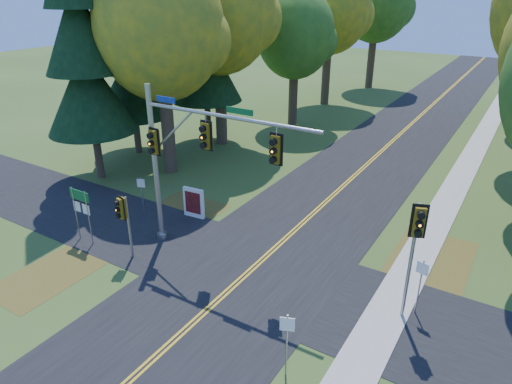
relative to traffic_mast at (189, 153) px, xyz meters
The scene contains 25 objects.
ground 6.34m from the traffic_mast, 31.31° to the right, with size 160.00×160.00×0.00m, color #33501C.
road_main 6.34m from the traffic_mast, 31.31° to the right, with size 8.00×160.00×0.02m, color black.
road_cross 6.02m from the traffic_mast, ahead, with size 60.00×6.00×0.02m, color black.
centerline_left 6.27m from the traffic_mast, 32.12° to the right, with size 0.10×160.00×0.01m, color gold.
centerline_right 6.38m from the traffic_mast, 30.55° to the right, with size 0.10×160.00×0.01m, color gold.
sidewalk_east 10.89m from the traffic_mast, 11.80° to the right, with size 1.60×160.00×0.06m, color #9E998E.
leaf_patch_w_near 6.36m from the traffic_mast, 148.10° to the left, with size 4.00×6.00×0.00m, color brown.
leaf_patch_e 11.95m from the traffic_mast, 21.85° to the left, with size 3.50×8.00×0.00m, color brown.
leaf_patch_w_far 8.28m from the traffic_mast, 130.57° to the right, with size 3.00×5.00×0.00m, color brown.
tree_w_a 11.68m from the traffic_mast, 136.78° to the left, with size 8.00×8.00×14.15m.
tree_w_b 17.46m from the traffic_mast, 120.64° to the left, with size 8.60×8.60×15.38m.
tree_w_c 23.54m from the traffic_mast, 105.63° to the left, with size 6.80×6.80×11.91m.
tree_w_d 32.30m from the traffic_mast, 102.44° to the left, with size 8.20×8.20×14.56m.
tree_w_e 42.79m from the traffic_mast, 97.68° to the left, with size 8.40×8.40×14.97m.
pine_a 12.64m from the traffic_mast, 160.31° to the left, with size 5.60×5.60×19.48m.
pine_b 15.93m from the traffic_mast, 144.72° to the left, with size 5.60×5.60×17.31m.
pine_c 17.70m from the traffic_mast, 124.82° to the left, with size 5.60×5.60×20.56m.
traffic_mast is the anchor object (origin of this frame).
east_signal_pole 10.13m from the traffic_mast, ahead, with size 0.56×0.67×5.03m.
ped_signal_pole 4.11m from the traffic_mast, 135.99° to the right, with size 0.50×0.60×3.25m.
route_sign_cluster 6.45m from the traffic_mast, 157.73° to the right, with size 1.35×0.08×2.89m.
info_kiosk 5.53m from the traffic_mast, 128.97° to the left, with size 1.27×0.29×1.75m.
reg_sign_e_north 10.95m from the traffic_mast, ahead, with size 0.46×0.13×2.43m.
reg_sign_e_south 9.39m from the traffic_mast, 31.22° to the right, with size 0.46×0.21×2.50m.
reg_sign_w 6.01m from the traffic_mast, 163.73° to the left, with size 0.43×0.18×2.35m.
Camera 1 is at (9.36, -12.71, 11.92)m, focal length 32.00 mm.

